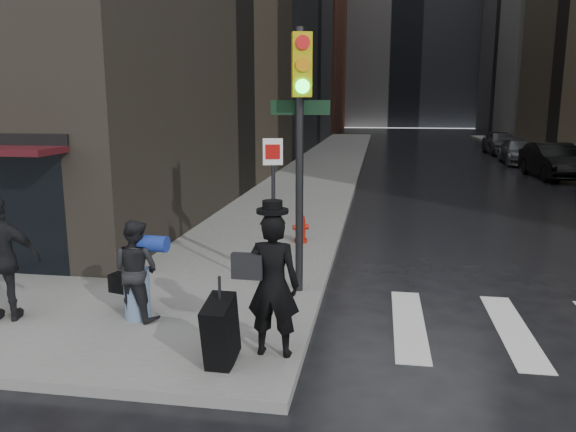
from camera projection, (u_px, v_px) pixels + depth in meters
name	position (u px, v px, depth m)	size (l,w,h in m)	color
ground	(181.00, 334.00, 8.66)	(140.00, 140.00, 0.00)	black
sidewalk_left	(331.00, 158.00, 34.76)	(4.00, 50.00, 0.15)	slate
sidewalk_right	(563.00, 162.00, 32.63)	(3.00, 50.00, 0.15)	slate
bldg_left_far	(251.00, 22.00, 68.07)	(22.00, 20.00, 26.00)	#5A2F1E
bldg_distant	(406.00, 12.00, 79.94)	(40.00, 12.00, 32.00)	slate
man_overcoat	(262.00, 292.00, 7.39)	(1.14, 1.07, 2.16)	black
man_jeans	(136.00, 269.00, 8.76)	(1.12, 0.83, 1.60)	black
man_greycoat	(1.00, 259.00, 8.64)	(1.24, 0.80, 1.97)	black
traffic_light	(298.00, 126.00, 9.52)	(1.12, 0.64, 4.59)	black
fire_hydrant	(301.00, 230.00, 13.63)	(0.40, 0.31, 0.70)	#961509
parked_car_2	(553.00, 161.00, 26.09)	(1.73, 4.95, 1.63)	black
parked_car_3	(520.00, 152.00, 32.21)	(1.90, 4.68, 1.36)	#46474B
parked_car_4	(500.00, 142.00, 38.24)	(1.88, 4.66, 1.59)	#39393E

